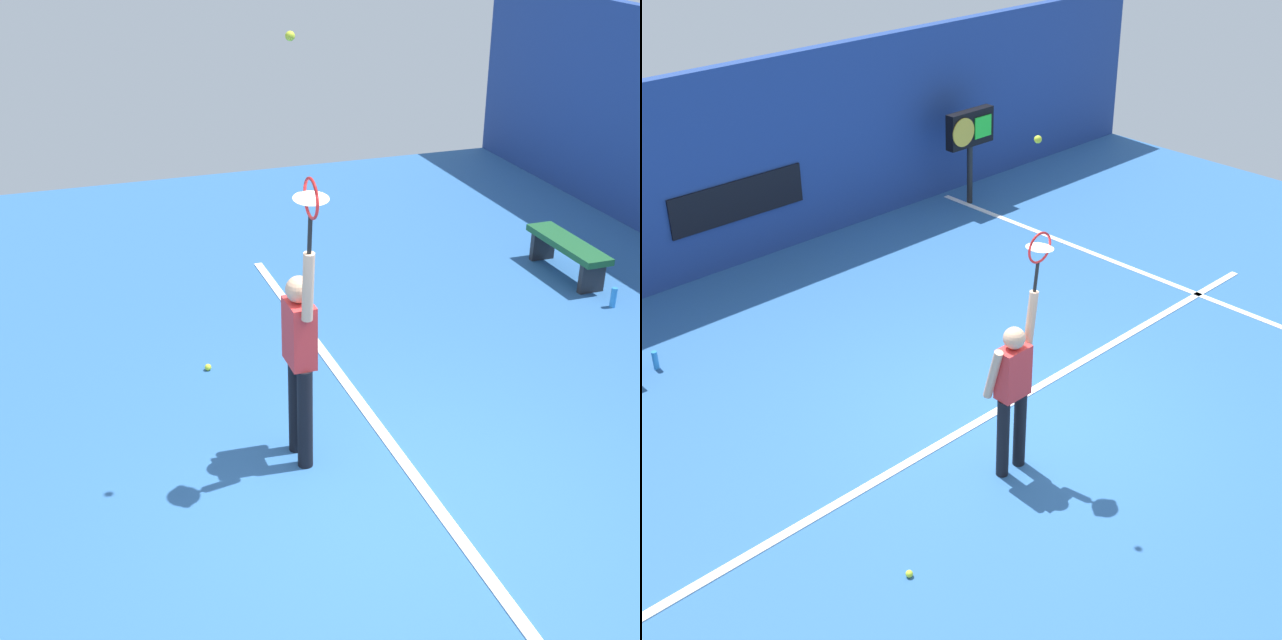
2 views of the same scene
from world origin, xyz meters
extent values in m
plane|color=#2D609E|center=(0.00, 0.00, 0.00)|extent=(18.00, 18.00, 0.00)
cube|color=white|center=(0.00, 0.30, 0.01)|extent=(10.00, 0.10, 0.01)
cylinder|color=black|center=(-0.83, -0.51, 0.46)|extent=(0.13, 0.13, 0.92)
cylinder|color=black|center=(-0.58, -0.51, 0.46)|extent=(0.13, 0.13, 0.92)
cube|color=red|center=(-0.71, -0.51, 1.20)|extent=(0.34, 0.20, 0.55)
sphere|color=#D8A884|center=(-0.71, -0.51, 1.58)|extent=(0.22, 0.22, 0.22)
cylinder|color=#D8A884|center=(-0.48, -0.51, 1.70)|extent=(0.15, 0.09, 0.59)
cylinder|color=#D8A884|center=(-0.91, -0.43, 1.22)|extent=(0.09, 0.23, 0.58)
cylinder|color=black|center=(-0.43, -0.51, 2.14)|extent=(0.07, 0.03, 0.30)
torus|color=red|center=(-0.40, -0.51, 2.43)|extent=(0.35, 0.02, 0.35)
cylinder|color=silver|center=(-0.40, -0.51, 2.43)|extent=(0.27, 0.27, 0.03)
sphere|color=#CCE033|center=(-0.59, -0.59, 3.53)|extent=(0.07, 0.07, 0.07)
cube|color=#1E592D|center=(-3.42, 3.84, 0.41)|extent=(1.40, 0.36, 0.08)
cube|color=#262628|center=(-3.97, 3.84, 0.18)|extent=(0.08, 0.32, 0.37)
cube|color=#262628|center=(-2.87, 3.84, 0.18)|extent=(0.08, 0.32, 0.37)
cylinder|color=#338CD8|center=(-2.42, 3.84, 0.12)|extent=(0.07, 0.07, 0.24)
sphere|color=#CCE033|center=(-2.47, -0.92, 0.03)|extent=(0.07, 0.07, 0.07)
camera|label=1|loc=(5.57, -2.49, 4.54)|focal=51.50mm
camera|label=2|loc=(-6.24, -5.50, 5.98)|focal=50.79mm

